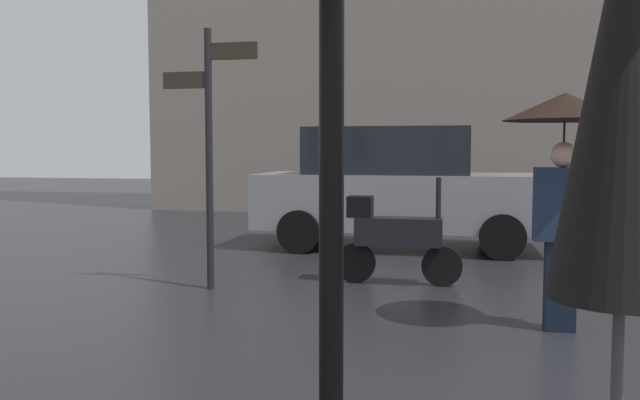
{
  "coord_description": "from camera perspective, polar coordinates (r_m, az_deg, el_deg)",
  "views": [
    {
      "loc": [
        0.36,
        -2.82,
        1.54
      ],
      "look_at": [
        -1.35,
        5.33,
        0.9
      ],
      "focal_mm": 36.61,
      "sensor_mm": 36.0,
      "label": 1
    }
  ],
  "objects": [
    {
      "name": "parked_car_left",
      "position": [
        10.33,
        6.88,
        1.14
      ],
      "size": [
        4.52,
        1.92,
        1.89
      ],
      "rotation": [
        0.0,
        0.0,
        -0.1
      ],
      "color": "gray",
      "rests_on": "ground"
    },
    {
      "name": "pedestrian_with_umbrella",
      "position": [
        5.85,
        20.59,
        4.65
      ],
      "size": [
        1.02,
        1.02,
        2.02
      ],
      "rotation": [
        0.0,
        0.0,
        4.22
      ],
      "color": "black",
      "rests_on": "ground"
    },
    {
      "name": "parked_scooter",
      "position": [
        7.53,
        6.52,
        -3.15
      ],
      "size": [
        1.45,
        0.32,
        1.23
      ],
      "rotation": [
        0.0,
        0.0,
        -0.33
      ],
      "color": "black",
      "rests_on": "ground"
    },
    {
      "name": "folded_patio_umbrella_near",
      "position": [
        2.16,
        25.22,
        7.64
      ],
      "size": [
        0.45,
        0.45,
        2.41
      ],
      "color": "black",
      "rests_on": "ground"
    },
    {
      "name": "street_signpost",
      "position": [
        7.27,
        -9.65,
        5.86
      ],
      "size": [
        1.08,
        0.08,
        2.85
      ],
      "color": "black",
      "rests_on": "ground"
    }
  ]
}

